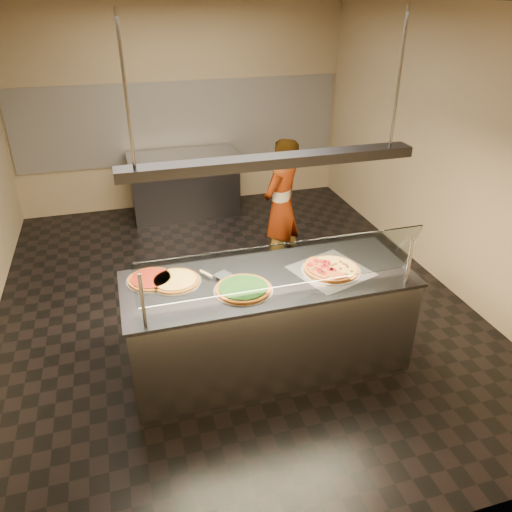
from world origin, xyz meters
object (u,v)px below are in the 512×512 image
object	(u,v)px
perforated_tray	(331,270)
half_pizza_sausage	(344,267)
pizza_spinach	(243,288)
heat_lamp_housing	(271,161)
pizza_cheese	(175,280)
pizza_tomato	(151,279)
prep_table	(185,184)
serving_counter	(268,322)
half_pizza_pepperoni	(319,269)
sneeze_guard	(283,267)
worker	(281,207)
pizza_spatula	(213,274)

from	to	relation	value
perforated_tray	half_pizza_sausage	bearing A→B (deg)	-1.68
pizza_spinach	heat_lamp_housing	world-z (taller)	heat_lamp_housing
pizza_cheese	pizza_tomato	size ratio (longest dim) A/B	1.06
pizza_spinach	prep_table	world-z (taller)	pizza_spinach
serving_counter	half_pizza_pepperoni	xyz separation A→B (m)	(0.43, -0.04, 0.50)
sneeze_guard	half_pizza_pepperoni	distance (m)	0.59
serving_counter	perforated_tray	bearing A→B (deg)	-4.49
heat_lamp_housing	pizza_spinach	bearing A→B (deg)	-153.62
sneeze_guard	worker	bearing A→B (deg)	71.40
worker	perforated_tray	bearing A→B (deg)	47.03
sneeze_guard	pizza_cheese	distance (m)	0.97
pizza_spatula	heat_lamp_housing	xyz separation A→B (m)	(0.45, -0.15, 0.99)
half_pizza_sausage	perforated_tray	bearing A→B (deg)	178.32
half_pizza_pepperoni	half_pizza_sausage	xyz separation A→B (m)	(0.23, -0.00, -0.01)
pizza_cheese	pizza_spatula	world-z (taller)	pizza_spatula
pizza_cheese	pizza_tomato	distance (m)	0.21
pizza_tomato	heat_lamp_housing	xyz separation A→B (m)	(0.97, -0.24, 1.01)
perforated_tray	pizza_tomato	world-z (taller)	pizza_tomato
serving_counter	half_pizza_pepperoni	bearing A→B (deg)	-5.62
pizza_tomato	pizza_spatula	world-z (taller)	pizza_spatula
pizza_spinach	worker	size ratio (longest dim) A/B	0.30
pizza_spinach	half_pizza_pepperoni	bearing A→B (deg)	7.14
perforated_tray	pizza_spatula	bearing A→B (deg)	169.09
pizza_spinach	pizza_tomato	bearing A→B (deg)	152.44
pizza_spinach	worker	distance (m)	2.07
serving_counter	pizza_spinach	size ratio (longest dim) A/B	5.07
pizza_tomato	heat_lamp_housing	bearing A→B (deg)	-13.84
worker	heat_lamp_housing	distance (m)	2.16
pizza_spinach	pizza_spatula	bearing A→B (deg)	124.54
half_pizza_pepperoni	pizza_spatula	distance (m)	0.91
half_pizza_sausage	pizza_spatula	distance (m)	1.14
perforated_tray	worker	bearing A→B (deg)	85.40
half_pizza_sausage	heat_lamp_housing	size ratio (longest dim) A/B	0.23
sneeze_guard	pizza_spatula	bearing A→B (deg)	132.66
half_pizza_pepperoni	pizza_cheese	size ratio (longest dim) A/B	1.21
pizza_spatula	heat_lamp_housing	world-z (taller)	heat_lamp_housing
perforated_tray	prep_table	world-z (taller)	perforated_tray
sneeze_guard	worker	world-z (taller)	worker
perforated_tray	pizza_cheese	bearing A→B (deg)	171.38
perforated_tray	pizza_tomato	distance (m)	1.54
prep_table	half_pizza_sausage	bearing A→B (deg)	-77.63
heat_lamp_housing	pizza_cheese	bearing A→B (deg)	168.52
half_pizza_sausage	pizza_tomato	world-z (taller)	half_pizza_sausage
prep_table	perforated_tray	bearing A→B (deg)	-79.33
half_pizza_pepperoni	worker	distance (m)	1.77
half_pizza_pepperoni	pizza_tomato	xyz separation A→B (m)	(-1.40, 0.28, -0.02)
pizza_cheese	prep_table	xyz separation A→B (m)	(0.62, 3.57, -0.48)
perforated_tray	prep_table	xyz separation A→B (m)	(-0.71, 3.77, -0.47)
pizza_spinach	pizza_cheese	world-z (taller)	pizza_spinach
half_pizza_sausage	pizza_tomato	bearing A→B (deg)	170.11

